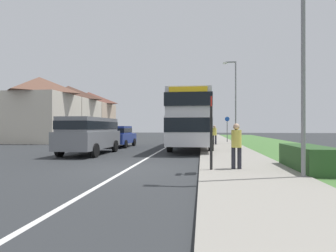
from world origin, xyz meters
TOP-DOWN VIEW (x-y plane):
  - ground_plane at (0.00, 0.00)m, footprint 120.00×120.00m
  - lane_marking_centre at (0.00, 8.00)m, footprint 0.14×60.00m
  - pavement_near_side at (4.20, 6.00)m, footprint 3.20×68.00m
  - grass_verge_seaward at (8.50, 6.00)m, footprint 6.00×68.00m
  - roadside_hedge at (6.30, 0.14)m, footprint 1.10×2.97m
  - double_decker_bus at (1.98, 9.71)m, footprint 2.80×11.02m
  - parked_van_grey at (-3.61, 4.85)m, footprint 2.11×4.93m
  - parked_car_blue at (-3.67, 10.26)m, footprint 1.91×3.91m
  - pedestrian_at_stop at (3.86, -0.15)m, footprint 0.34×0.34m
  - pedestrian_walking_away at (3.71, 12.36)m, footprint 0.34×0.34m
  - bus_stop_sign at (3.00, -0.42)m, footprint 0.09×0.52m
  - cycle_route_sign at (5.09, 16.26)m, footprint 0.44×0.08m
  - street_lamp_near at (5.49, -1.35)m, footprint 1.14×0.20m
  - street_lamp_mid at (5.48, 13.91)m, footprint 1.14×0.20m
  - house_terrace_far_side at (-13.33, 20.59)m, footprint 6.16×17.11m

SIDE VIEW (x-z plane):
  - ground_plane at x=0.00m, z-range 0.00..0.00m
  - lane_marking_centre at x=0.00m, z-range 0.00..0.01m
  - grass_verge_seaward at x=8.50m, z-range 0.00..0.08m
  - pavement_near_side at x=4.20m, z-range 0.00..0.12m
  - roadside_hedge at x=6.30m, z-range 0.00..0.90m
  - parked_car_blue at x=-3.67m, z-range 0.08..1.69m
  - pedestrian_at_stop at x=3.86m, z-range 0.14..1.81m
  - pedestrian_walking_away at x=3.71m, z-range 0.14..1.81m
  - parked_van_grey at x=-3.61m, z-range 0.21..2.27m
  - cycle_route_sign at x=5.09m, z-range 0.17..2.69m
  - bus_stop_sign at x=3.00m, z-range 0.24..2.84m
  - double_decker_bus at x=1.98m, z-range 0.29..3.99m
  - house_terrace_far_side at x=-13.33m, z-range 0.00..6.50m
  - street_lamp_mid at x=5.48m, z-range 0.55..7.76m
  - street_lamp_near at x=5.49m, z-range 0.55..8.16m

